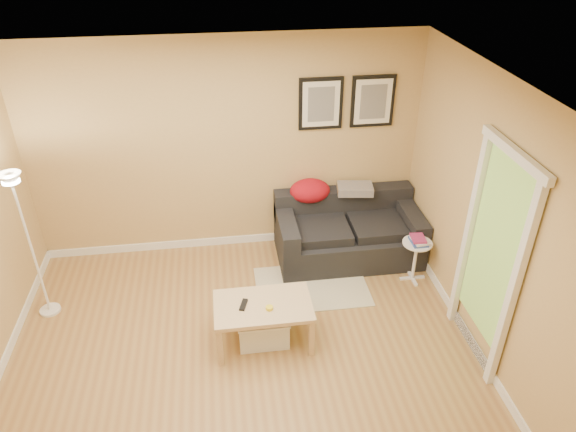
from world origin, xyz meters
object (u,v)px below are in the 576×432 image
object	(u,v)px
coffee_table	(264,323)
storage_bin	(263,328)
side_table	(415,261)
sofa	(349,230)
floor_lamp	(32,251)
book_stack	(419,240)

from	to	relation	value
coffee_table	storage_bin	distance (m)	0.08
storage_bin	side_table	xyz separation A→B (m)	(1.80, 0.74, 0.10)
coffee_table	storage_bin	size ratio (longest dim) A/B	1.86
coffee_table	sofa	bearing A→B (deg)	46.58
floor_lamp	coffee_table	bearing A→B (deg)	-18.79
storage_bin	book_stack	size ratio (longest dim) A/B	2.26
coffee_table	storage_bin	xyz separation A→B (m)	(-0.00, 0.01, -0.08)
storage_bin	floor_lamp	xyz separation A→B (m)	(-2.22, 0.74, 0.63)
side_table	coffee_table	bearing A→B (deg)	-157.42
floor_lamp	book_stack	bearing A→B (deg)	-0.15
sofa	storage_bin	distance (m)	1.75
coffee_table	side_table	size ratio (longest dim) A/B	1.85
coffee_table	side_table	xyz separation A→B (m)	(1.80, 0.75, 0.02)
sofa	side_table	size ratio (longest dim) A/B	3.36
sofa	floor_lamp	distance (m)	3.45
storage_bin	floor_lamp	bearing A→B (deg)	161.45
side_table	book_stack	xyz separation A→B (m)	(0.01, -0.00, 0.29)
storage_bin	side_table	distance (m)	1.95
sofa	coffee_table	size ratio (longest dim) A/B	1.82
sofa	coffee_table	xyz separation A→B (m)	(-1.16, -1.31, -0.14)
side_table	floor_lamp	bearing A→B (deg)	179.90
coffee_table	side_table	distance (m)	1.95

